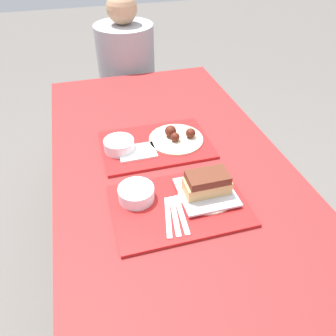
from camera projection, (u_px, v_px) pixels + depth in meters
ground_plane at (174, 286)px, 1.71m from camera, size 12.00×12.00×0.00m
picnic_table at (176, 191)px, 1.28m from camera, size 0.90×1.86×0.77m
picnic_bench_far at (129, 114)px, 2.32m from camera, size 0.85×0.28×0.46m
tray_near at (180, 206)px, 1.09m from camera, size 0.44×0.30×0.01m
tray_far at (156, 145)px, 1.36m from camera, size 0.44×0.30×0.01m
bowl_coleslaw_near at (136, 193)px, 1.09m from camera, size 0.12×0.12×0.05m
brisket_sandwich_plate at (207, 187)px, 1.10m from camera, size 0.19×0.19×0.09m
plastic_fork_near at (175, 216)px, 1.04m from camera, size 0.04×0.17×0.00m
plastic_knife_near at (181, 214)px, 1.04m from camera, size 0.03×0.17×0.00m
plastic_spoon_near at (168, 217)px, 1.03m from camera, size 0.05×0.17×0.00m
bowl_coleslaw_far at (119, 144)px, 1.30m from camera, size 0.12×0.12×0.05m
wings_plate_far at (176, 137)px, 1.37m from camera, size 0.23×0.23×0.06m
napkin_far at (137, 152)px, 1.30m from camera, size 0.15×0.10×0.01m
person_seated_across at (126, 63)px, 2.09m from camera, size 0.36×0.36×0.71m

